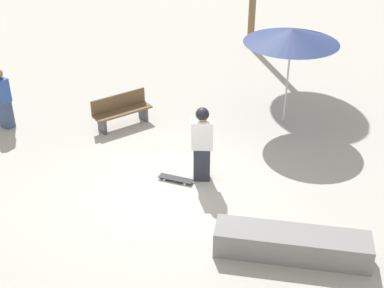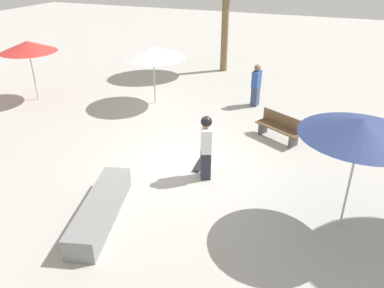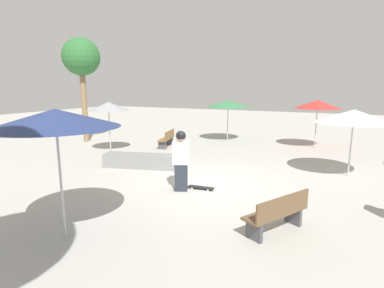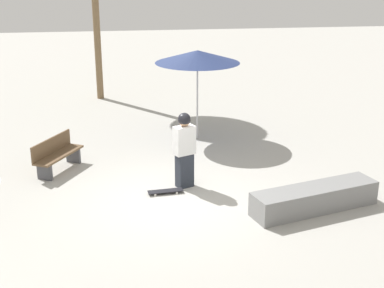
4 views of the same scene
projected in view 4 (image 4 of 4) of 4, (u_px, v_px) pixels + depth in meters
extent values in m
plane|color=#B2AFA8|center=(167.00, 201.00, 11.80)|extent=(60.00, 60.00, 0.00)
cube|color=#282D38|center=(184.00, 170.00, 12.45)|extent=(0.44, 0.39, 0.81)
cube|color=white|center=(184.00, 140.00, 12.20)|extent=(0.54, 0.43, 0.67)
sphere|color=tan|center=(184.00, 121.00, 12.05)|extent=(0.26, 0.26, 0.26)
sphere|color=black|center=(184.00, 119.00, 12.04)|extent=(0.30, 0.30, 0.30)
cube|color=black|center=(165.00, 191.00, 12.17)|extent=(0.81, 0.27, 0.02)
cylinder|color=silver|center=(155.00, 195.00, 12.05)|extent=(0.06, 0.03, 0.05)
cylinder|color=silver|center=(154.00, 192.00, 12.21)|extent=(0.06, 0.03, 0.05)
cylinder|color=silver|center=(177.00, 193.00, 12.16)|extent=(0.06, 0.03, 0.05)
cylinder|color=silver|center=(175.00, 190.00, 12.31)|extent=(0.06, 0.03, 0.05)
cube|color=gray|center=(315.00, 198.00, 11.33)|extent=(2.92, 1.41, 0.52)
cube|color=#47474C|center=(73.00, 155.00, 13.98)|extent=(0.38, 0.26, 0.40)
cube|color=#47474C|center=(45.00, 172.00, 12.88)|extent=(0.38, 0.26, 0.40)
cube|color=brown|center=(59.00, 155.00, 13.36)|extent=(1.16, 1.61, 0.05)
cube|color=brown|center=(51.00, 145.00, 13.35)|extent=(0.81, 1.42, 0.40)
cylinder|color=#B7B7BC|center=(197.00, 97.00, 15.57)|extent=(0.05, 0.05, 2.49)
cone|color=navy|center=(197.00, 56.00, 15.17)|extent=(2.44, 2.44, 0.36)
cylinder|color=brown|center=(96.00, 9.00, 19.45)|extent=(0.25, 0.25, 6.66)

